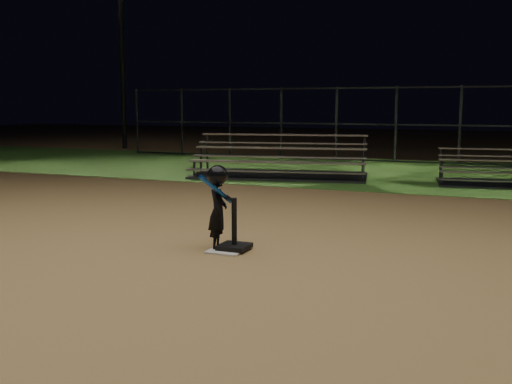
{
  "coord_description": "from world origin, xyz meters",
  "views": [
    {
      "loc": [
        3.25,
        -6.86,
        1.9
      ],
      "look_at": [
        0.0,
        1.0,
        0.65
      ],
      "focal_mm": 41.75,
      "sensor_mm": 36.0,
      "label": 1
    }
  ],
  "objects_px": {
    "batting_tee": "(234,240)",
    "bleacher_left": "(280,168)",
    "home_plate": "(227,251)",
    "light_pole_left": "(120,32)",
    "child_batter": "(218,205)"
  },
  "relations": [
    {
      "from": "batting_tee",
      "to": "bleacher_left",
      "type": "relative_size",
      "value": 0.14
    },
    {
      "from": "child_batter",
      "to": "light_pole_left",
      "type": "xyz_separation_m",
      "value": [
        -11.84,
        14.87,
        4.35
      ]
    },
    {
      "from": "home_plate",
      "to": "child_batter",
      "type": "distance_m",
      "value": 0.61
    },
    {
      "from": "batting_tee",
      "to": "light_pole_left",
      "type": "xyz_separation_m",
      "value": [
        -12.07,
        14.86,
        4.8
      ]
    },
    {
      "from": "home_plate",
      "to": "light_pole_left",
      "type": "height_order",
      "value": "light_pole_left"
    },
    {
      "from": "light_pole_left",
      "to": "home_plate",
      "type": "bearing_deg",
      "value": -51.23
    },
    {
      "from": "child_batter",
      "to": "light_pole_left",
      "type": "height_order",
      "value": "light_pole_left"
    },
    {
      "from": "child_batter",
      "to": "bleacher_left",
      "type": "distance_m",
      "value": 8.03
    },
    {
      "from": "child_batter",
      "to": "bleacher_left",
      "type": "relative_size",
      "value": 0.23
    },
    {
      "from": "home_plate",
      "to": "bleacher_left",
      "type": "distance_m",
      "value": 8.13
    },
    {
      "from": "batting_tee",
      "to": "light_pole_left",
      "type": "relative_size",
      "value": 0.08
    },
    {
      "from": "batting_tee",
      "to": "child_batter",
      "type": "relative_size",
      "value": 0.6
    },
    {
      "from": "child_batter",
      "to": "batting_tee",
      "type": "bearing_deg",
      "value": -103.05
    },
    {
      "from": "batting_tee",
      "to": "child_batter",
      "type": "xyz_separation_m",
      "value": [
        -0.23,
        -0.01,
        0.45
      ]
    },
    {
      "from": "batting_tee",
      "to": "bleacher_left",
      "type": "distance_m",
      "value": 8.07
    }
  ]
}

